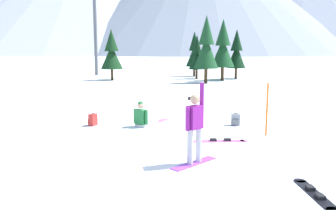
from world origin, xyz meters
TOP-DOWN VIEW (x-y plane):
  - ground_plane at (0.00, 0.00)m, footprint 800.00×800.00m
  - snowboarder_foreground at (2.10, -0.33)m, footprint 1.07×1.36m
  - snowboarder_midground at (-0.20, 3.76)m, footprint 1.08×1.80m
  - loose_snowboard_near_right at (2.68, 1.99)m, footprint 1.74×0.61m
  - loose_snowboard_near_left at (4.66, -1.84)m, footprint 0.64×1.71m
  - backpack_grey at (3.16, 4.47)m, footprint 0.33×0.27m
  - backpack_red at (-2.11, 3.53)m, footprint 0.31×0.35m
  - trail_marker_pole at (4.15, 3.05)m, footprint 0.06×0.06m
  - pine_tree_leaning at (3.39, 25.94)m, footprint 1.78×1.78m
  - pine_tree_short at (0.86, 21.25)m, footprint 2.03×2.03m
  - pine_tree_tall at (-7.83, 22.62)m, footprint 2.00×2.00m
  - pine_tree_twin at (-0.88, 28.55)m, footprint 1.75×1.75m
  - pine_tree_slender at (-0.30, 25.29)m, footprint 1.51×1.51m
  - pine_tree_young at (2.16, 23.93)m, footprint 2.12×2.12m
  - ski_lift_tower at (-11.47, 28.14)m, footprint 3.79×0.36m

SIDE VIEW (x-z plane):
  - ground_plane at x=0.00m, z-range 0.00..0.00m
  - loose_snowboard_near_left at x=4.66m, z-range -0.02..0.07m
  - loose_snowboard_near_right at x=2.68m, z-range -0.02..0.07m
  - backpack_grey at x=3.16m, z-range -0.02..0.45m
  - backpack_red at x=-2.11m, z-range -0.02..0.45m
  - snowboarder_midground at x=-0.20m, z-range -0.15..0.81m
  - trail_marker_pole at x=4.15m, z-range 0.00..1.74m
  - snowboarder_foreground at x=2.10m, z-range -0.05..1.97m
  - pine_tree_slender at x=-0.30m, z-range 0.19..4.32m
  - pine_tree_tall at x=-7.83m, z-range 0.21..4.80m
  - pine_tree_twin at x=-0.88m, z-range 0.21..4.83m
  - pine_tree_leaning at x=3.39m, z-range 0.21..4.86m
  - pine_tree_young at x=2.16m, z-range 0.25..5.72m
  - pine_tree_short at x=0.86m, z-range 0.25..5.82m
  - ski_lift_tower at x=-11.47m, z-range 0.83..12.11m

